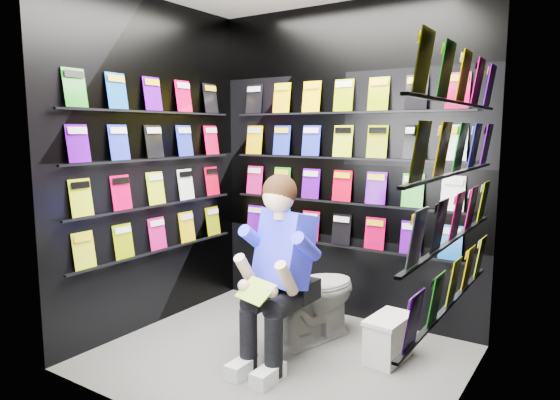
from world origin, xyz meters
The scene contains 13 objects.
floor centered at (0.00, 0.00, 0.00)m, with size 2.40×2.40×0.00m, color slate.
wall_back centered at (0.00, 1.00, 1.30)m, with size 2.40×0.04×2.60m, color black.
wall_front centered at (0.00, -1.00, 1.30)m, with size 2.40×0.04×2.60m, color black.
wall_left centered at (-1.20, 0.00, 1.30)m, with size 0.04×2.00×2.60m, color black.
wall_right centered at (1.20, 0.00, 1.30)m, with size 0.04×2.00×2.60m, color black.
comics_back centered at (0.00, 0.97, 1.31)m, with size 2.10×0.06×1.37m, color #C3003C, non-canonical shape.
comics_left centered at (-1.17, 0.00, 1.31)m, with size 0.06×1.70×1.37m, color #C3003C, non-canonical shape.
comics_right centered at (1.17, 0.00, 1.31)m, with size 0.06×1.70×1.37m, color #C3003C, non-canonical shape.
toilet centered at (0.05, 0.41, 0.37)m, with size 0.42×0.75×0.73m, color silver.
longbox centered at (0.66, 0.39, 0.14)m, with size 0.21×0.38×0.28m, color silver.
longbox_lid centered at (0.66, 0.39, 0.30)m, with size 0.23×0.39×0.03m, color silver.
reader centered at (0.05, 0.03, 0.77)m, with size 0.52×0.76×1.39m, color #2B2CD9, non-canonical shape.
held_comic centered at (0.05, -0.32, 0.58)m, with size 0.26×0.01×0.18m, color green.
Camera 1 is at (1.83, -2.76, 1.58)m, focal length 32.00 mm.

